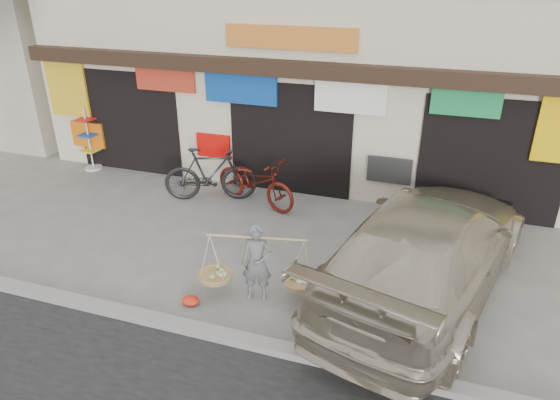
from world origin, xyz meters
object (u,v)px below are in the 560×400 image
(bike_1, at_px, (210,174))
(street_vendor, at_px, (257,266))
(display_rack, at_px, (90,145))
(bike_2, at_px, (255,181))
(suv, at_px, (427,247))

(bike_1, bearing_deg, street_vendor, -163.49)
(street_vendor, bearing_deg, display_rack, 135.90)
(bike_2, distance_m, display_rack, 5.13)
(bike_1, xyz_separation_m, bike_2, (1.10, 0.10, -0.07))
(street_vendor, relative_size, bike_1, 0.91)
(suv, bearing_deg, display_rack, -2.92)
(bike_2, relative_size, display_rack, 1.29)
(bike_1, xyz_separation_m, display_rack, (-3.98, 0.77, 0.04))
(street_vendor, distance_m, bike_1, 4.10)
(bike_1, distance_m, suv, 5.53)
(street_vendor, height_order, bike_2, street_vendor)
(street_vendor, relative_size, suv, 0.31)
(bike_2, bearing_deg, display_rack, 101.24)
(bike_1, xyz_separation_m, suv, (5.08, -2.17, 0.20))
(street_vendor, xyz_separation_m, bike_2, (-1.33, 3.40, -0.05))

